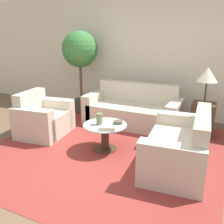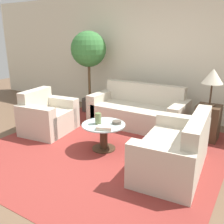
{
  "view_description": "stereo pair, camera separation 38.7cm",
  "coord_description": "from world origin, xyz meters",
  "px_view_note": "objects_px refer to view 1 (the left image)",
  "views": [
    {
      "loc": [
        1.71,
        -2.58,
        1.75
      ],
      "look_at": [
        0.04,
        0.86,
        0.55
      ],
      "focal_mm": 40.0,
      "sensor_mm": 36.0,
      "label": 1
    },
    {
      "loc": [
        2.05,
        -2.4,
        1.75
      ],
      "look_at": [
        0.04,
        0.86,
        0.55
      ],
      "focal_mm": 40.0,
      "sensor_mm": 36.0,
      "label": 2
    }
  ],
  "objects_px": {
    "sofa_main": "(134,111)",
    "vase": "(99,119)",
    "table_lamp": "(207,76)",
    "book_stack": "(107,128)",
    "potted_plant": "(80,54)",
    "bowl": "(118,122)",
    "coffee_table": "(105,133)",
    "loveseat": "(182,149)",
    "armchair": "(42,120)"
  },
  "relations": [
    {
      "from": "loveseat",
      "to": "book_stack",
      "type": "distance_m",
      "value": 1.07
    },
    {
      "from": "loveseat",
      "to": "table_lamp",
      "type": "bearing_deg",
      "value": 170.24
    },
    {
      "from": "sofa_main",
      "to": "potted_plant",
      "type": "distance_m",
      "value": 1.78
    },
    {
      "from": "armchair",
      "to": "coffee_table",
      "type": "bearing_deg",
      "value": -100.89
    },
    {
      "from": "sofa_main",
      "to": "vase",
      "type": "height_order",
      "value": "sofa_main"
    },
    {
      "from": "potted_plant",
      "to": "bowl",
      "type": "bearing_deg",
      "value": -42.33
    },
    {
      "from": "sofa_main",
      "to": "vase",
      "type": "bearing_deg",
      "value": -92.18
    },
    {
      "from": "armchair",
      "to": "table_lamp",
      "type": "distance_m",
      "value": 2.98
    },
    {
      "from": "sofa_main",
      "to": "book_stack",
      "type": "xyz_separation_m",
      "value": [
        0.17,
        -1.49,
        0.18
      ]
    },
    {
      "from": "coffee_table",
      "to": "bowl",
      "type": "distance_m",
      "value": 0.27
    },
    {
      "from": "loveseat",
      "to": "book_stack",
      "type": "bearing_deg",
      "value": -86.36
    },
    {
      "from": "loveseat",
      "to": "table_lamp",
      "type": "distance_m",
      "value": 1.54
    },
    {
      "from": "coffee_table",
      "to": "bowl",
      "type": "height_order",
      "value": "bowl"
    },
    {
      "from": "coffee_table",
      "to": "table_lamp",
      "type": "relative_size",
      "value": 1.09
    },
    {
      "from": "table_lamp",
      "to": "book_stack",
      "type": "distance_m",
      "value": 1.97
    },
    {
      "from": "sofa_main",
      "to": "armchair",
      "type": "relative_size",
      "value": 1.86
    },
    {
      "from": "loveseat",
      "to": "book_stack",
      "type": "relative_size",
      "value": 5.81
    },
    {
      "from": "armchair",
      "to": "vase",
      "type": "distance_m",
      "value": 1.28
    },
    {
      "from": "loveseat",
      "to": "potted_plant",
      "type": "bearing_deg",
      "value": -126.64
    },
    {
      "from": "coffee_table",
      "to": "book_stack",
      "type": "xyz_separation_m",
      "value": [
        0.14,
        -0.19,
        0.18
      ]
    },
    {
      "from": "vase",
      "to": "potted_plant",
      "type": "bearing_deg",
      "value": 130.1
    },
    {
      "from": "coffee_table",
      "to": "table_lamp",
      "type": "bearing_deg",
      "value": 44.67
    },
    {
      "from": "armchair",
      "to": "table_lamp",
      "type": "xyz_separation_m",
      "value": [
        2.61,
        1.19,
        0.81
      ]
    },
    {
      "from": "table_lamp",
      "to": "book_stack",
      "type": "xyz_separation_m",
      "value": [
        -1.15,
        -1.47,
        -0.63
      ]
    },
    {
      "from": "loveseat",
      "to": "table_lamp",
      "type": "relative_size",
      "value": 2.34
    },
    {
      "from": "armchair",
      "to": "book_stack",
      "type": "relative_size",
      "value": 4.03
    },
    {
      "from": "vase",
      "to": "book_stack",
      "type": "height_order",
      "value": "vase"
    },
    {
      "from": "armchair",
      "to": "potted_plant",
      "type": "relative_size",
      "value": 0.55
    },
    {
      "from": "potted_plant",
      "to": "book_stack",
      "type": "distance_m",
      "value": 2.52
    },
    {
      "from": "sofa_main",
      "to": "vase",
      "type": "xyz_separation_m",
      "value": [
        -0.05,
        -1.33,
        0.24
      ]
    },
    {
      "from": "potted_plant",
      "to": "bowl",
      "type": "distance_m",
      "value": 2.33
    },
    {
      "from": "loveseat",
      "to": "vase",
      "type": "xyz_separation_m",
      "value": [
        -1.26,
        -0.0,
        0.24
      ]
    },
    {
      "from": "table_lamp",
      "to": "book_stack",
      "type": "bearing_deg",
      "value": -128.1
    },
    {
      "from": "armchair",
      "to": "loveseat",
      "type": "distance_m",
      "value": 2.51
    },
    {
      "from": "bowl",
      "to": "sofa_main",
      "type": "bearing_deg",
      "value": 99.29
    },
    {
      "from": "table_lamp",
      "to": "potted_plant",
      "type": "distance_m",
      "value": 2.75
    },
    {
      "from": "loveseat",
      "to": "book_stack",
      "type": "height_order",
      "value": "loveseat"
    },
    {
      "from": "potted_plant",
      "to": "loveseat",
      "type": "bearing_deg",
      "value": -31.6
    },
    {
      "from": "armchair",
      "to": "potted_plant",
      "type": "height_order",
      "value": "potted_plant"
    },
    {
      "from": "sofa_main",
      "to": "loveseat",
      "type": "bearing_deg",
      "value": -47.7
    },
    {
      "from": "vase",
      "to": "coffee_table",
      "type": "bearing_deg",
      "value": 23.81
    },
    {
      "from": "armchair",
      "to": "bowl",
      "type": "height_order",
      "value": "armchair"
    },
    {
      "from": "coffee_table",
      "to": "book_stack",
      "type": "relative_size",
      "value": 2.71
    },
    {
      "from": "vase",
      "to": "bowl",
      "type": "relative_size",
      "value": 1.23
    },
    {
      "from": "sofa_main",
      "to": "bowl",
      "type": "height_order",
      "value": "sofa_main"
    },
    {
      "from": "sofa_main",
      "to": "book_stack",
      "type": "bearing_deg",
      "value": -83.64
    },
    {
      "from": "armchair",
      "to": "book_stack",
      "type": "bearing_deg",
      "value": -107.88
    },
    {
      "from": "table_lamp",
      "to": "bowl",
      "type": "bearing_deg",
      "value": -134.2
    },
    {
      "from": "coffee_table",
      "to": "potted_plant",
      "type": "bearing_deg",
      "value": 132.25
    },
    {
      "from": "armchair",
      "to": "table_lamp",
      "type": "relative_size",
      "value": 1.62
    }
  ]
}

